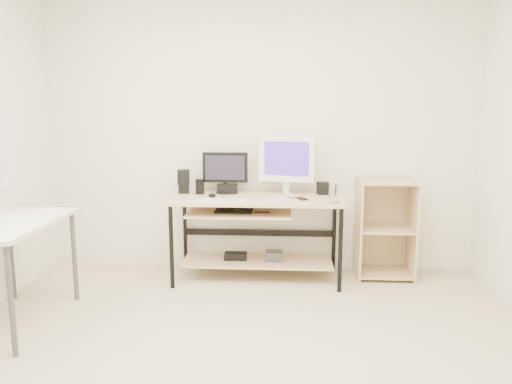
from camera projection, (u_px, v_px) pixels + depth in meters
The scene contains 16 objects.
room at pixel (214, 148), 2.72m from camera, with size 4.01×4.01×2.62m.
desk at pixel (254, 220), 4.43m from camera, with size 1.50×0.65×0.75m.
side_table at pixel (7, 233), 3.47m from camera, with size 0.60×1.00×0.75m.
shelf_unit at pixel (384, 227), 4.53m from camera, with size 0.50×0.40×0.90m.
black_monitor at pixel (225, 170), 4.54m from camera, with size 0.41×0.17×0.38m.
white_imac at pixel (286, 160), 4.46m from camera, with size 0.51×0.16×0.54m.
keyboard at pixel (221, 201), 4.18m from camera, with size 0.41×0.11×0.01m, color white.
mouse at pixel (291, 196), 4.36m from camera, with size 0.07×0.11×0.04m, color #AFAFB4.
center_speaker at pixel (227, 189), 4.55m from camera, with size 0.18×0.08×0.09m, color black.
speaker_left at pixel (184, 181), 4.57m from camera, with size 0.12×0.12×0.22m.
speaker_right at pixel (323, 188), 4.51m from camera, with size 0.09×0.09×0.11m, color black.
audio_controller at pixel (200, 187), 4.52m from camera, with size 0.07×0.04×0.14m, color black.
volume_puck at pixel (212, 195), 4.40m from camera, with size 0.06×0.06×0.03m, color black.
smartphone at pixel (302, 199), 4.28m from camera, with size 0.07×0.12×0.01m, color black.
coaster at pixel (333, 203), 4.12m from camera, with size 0.10×0.10×0.01m, color #8F6140.
drinking_glass at pixel (333, 193), 4.10m from camera, with size 0.08×0.08×0.15m, color white.
Camera 1 is at (0.26, -2.65, 1.55)m, focal length 35.00 mm.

